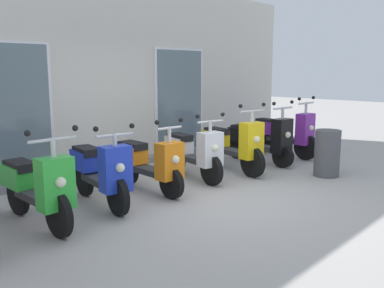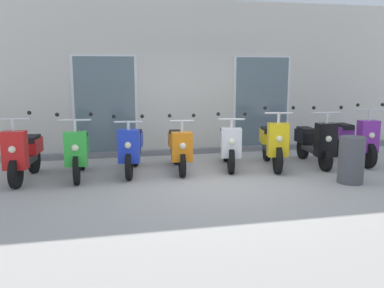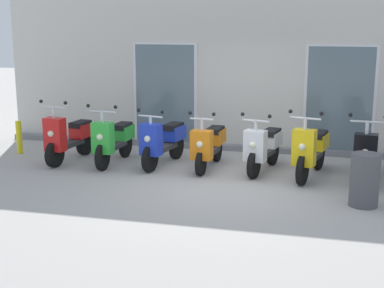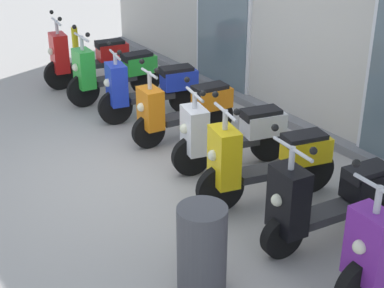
{
  "view_description": "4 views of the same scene",
  "coord_description": "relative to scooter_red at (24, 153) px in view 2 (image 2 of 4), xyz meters",
  "views": [
    {
      "loc": [
        -4.83,
        -3.87,
        1.89
      ],
      "look_at": [
        0.32,
        0.86,
        0.65
      ],
      "focal_mm": 40.31,
      "sensor_mm": 36.0,
      "label": 1
    },
    {
      "loc": [
        -2.03,
        -6.89,
        1.96
      ],
      "look_at": [
        -0.37,
        0.43,
        0.62
      ],
      "focal_mm": 38.77,
      "sensor_mm": 36.0,
      "label": 2
    },
    {
      "loc": [
        1.64,
        -9.14,
        2.81
      ],
      "look_at": [
        -0.78,
        0.69,
        0.53
      ],
      "focal_mm": 52.05,
      "sensor_mm": 36.0,
      "label": 3
    },
    {
      "loc": [
        5.68,
        -2.99,
        3.39
      ],
      "look_at": [
        0.71,
        0.32,
        0.57
      ],
      "focal_mm": 54.16,
      "sensor_mm": 36.0,
      "label": 4
    }
  ],
  "objects": [
    {
      "name": "scooter_orange",
      "position": [
        2.85,
        0.15,
        -0.03
      ],
      "size": [
        0.51,
        1.56,
        1.18
      ],
      "color": "black",
      "rests_on": "ground_plane"
    },
    {
      "name": "scooter_purple",
      "position": [
        6.64,
        0.01,
        0.01
      ],
      "size": [
        0.6,
        1.66,
        1.31
      ],
      "color": "black",
      "rests_on": "ground_plane"
    },
    {
      "name": "scooter_black",
      "position": [
        5.71,
        -0.01,
        -0.01
      ],
      "size": [
        0.62,
        1.6,
        1.28
      ],
      "color": "black",
      "rests_on": "ground_plane"
    },
    {
      "name": "trash_bin",
      "position": [
        5.61,
        -1.45,
        -0.08
      ],
      "size": [
        0.44,
        0.44,
        0.82
      ],
      "primitive_type": "cylinder",
      "color": "#4C4C51",
      "rests_on": "ground_plane"
    },
    {
      "name": "scooter_white",
      "position": [
        3.88,
        0.17,
        -0.02
      ],
      "size": [
        0.68,
        1.55,
        1.18
      ],
      "color": "black",
      "rests_on": "ground_plane"
    },
    {
      "name": "ground_plane",
      "position": [
        3.36,
        -0.84,
        -0.49
      ],
      "size": [
        40.0,
        40.0,
        0.0
      ],
      "primitive_type": "plane",
      "color": "#A8A39E"
    },
    {
      "name": "storefront_facade",
      "position": [
        3.36,
        1.96,
        1.23
      ],
      "size": [
        11.17,
        0.5,
        3.55
      ],
      "color": "beige",
      "rests_on": "ground_plane"
    },
    {
      "name": "scooter_blue",
      "position": [
        1.93,
        0.13,
        0.0
      ],
      "size": [
        0.67,
        1.6,
        1.19
      ],
      "color": "black",
      "rests_on": "ground_plane"
    },
    {
      "name": "scooter_red",
      "position": [
        0.0,
        0.0,
        0.0
      ],
      "size": [
        0.62,
        1.58,
        1.3
      ],
      "color": "black",
      "rests_on": "ground_plane"
    },
    {
      "name": "scooter_green",
      "position": [
        0.94,
        0.03,
        0.0
      ],
      "size": [
        0.63,
        1.62,
        1.25
      ],
      "color": "black",
      "rests_on": "ground_plane"
    },
    {
      "name": "scooter_yellow",
      "position": [
        4.76,
        -0.01,
        0.01
      ],
      "size": [
        0.72,
        1.67,
        1.3
      ],
      "color": "black",
      "rests_on": "ground_plane"
    }
  ]
}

